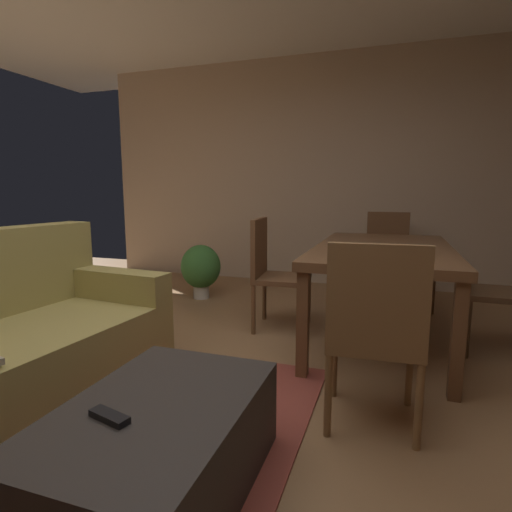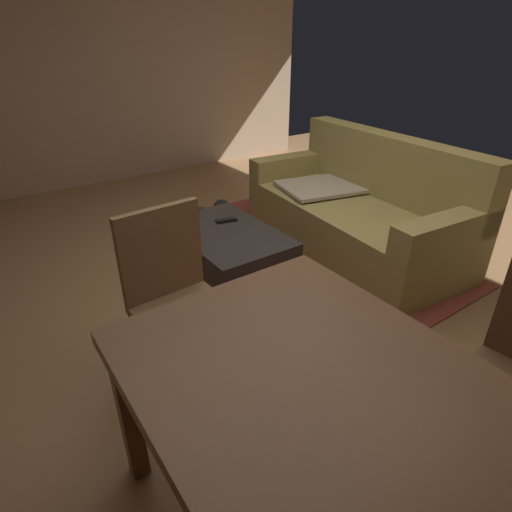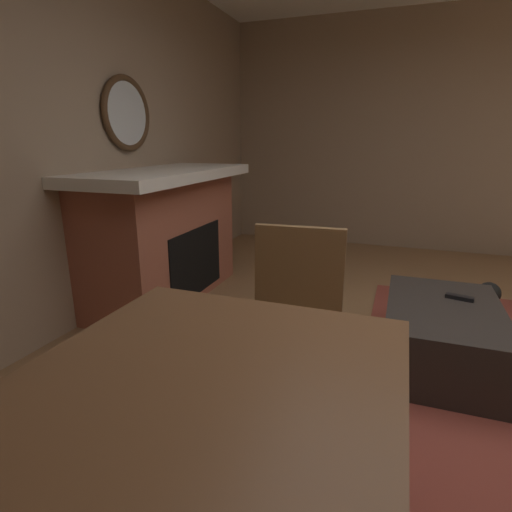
% 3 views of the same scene
% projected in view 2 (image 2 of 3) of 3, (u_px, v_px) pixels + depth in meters
% --- Properties ---
extents(floor, '(8.25, 8.25, 0.00)m').
position_uv_depth(floor, '(277.00, 300.00, 2.93)').
color(floor, olive).
extents(wall_left, '(0.12, 5.66, 2.76)m').
position_uv_depth(wall_left, '(97.00, 62.00, 4.76)').
color(wall_left, '#9E846B').
rests_on(wall_left, ground).
extents(area_rug, '(2.60, 2.00, 0.01)m').
position_uv_depth(area_rug, '(284.00, 256.00, 3.50)').
color(area_rug, brown).
rests_on(area_rug, ground).
extents(couch, '(2.04, 1.07, 0.94)m').
position_uv_depth(couch, '(358.00, 212.00, 3.53)').
color(couch, '#9E8E4C').
rests_on(couch, ground).
extents(ottoman_coffee_table, '(0.98, 0.64, 0.38)m').
position_uv_depth(ottoman_coffee_table, '(227.00, 254.00, 3.13)').
color(ottoman_coffee_table, '#2D2826').
rests_on(ottoman_coffee_table, ground).
extents(tv_remote, '(0.09, 0.17, 0.02)m').
position_uv_depth(tv_remote, '(226.00, 220.00, 3.19)').
color(tv_remote, black).
rests_on(tv_remote, ottoman_coffee_table).
extents(dining_table, '(1.84, 0.99, 0.74)m').
position_uv_depth(dining_table, '(392.00, 467.00, 1.07)').
color(dining_table, brown).
rests_on(dining_table, ground).
extents(dining_chair_west, '(0.47, 0.47, 0.93)m').
position_uv_depth(dining_chair_west, '(175.00, 290.00, 2.08)').
color(dining_chair_west, brown).
rests_on(dining_chair_west, ground).
extents(small_dog, '(0.45, 0.44, 0.30)m').
position_uv_depth(small_dog, '(205.00, 217.00, 3.82)').
color(small_dog, black).
rests_on(small_dog, ground).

